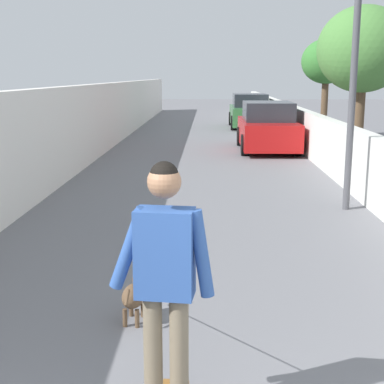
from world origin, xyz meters
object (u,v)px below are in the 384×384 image
at_px(tree_right_mid, 363,50).
at_px(person_skateboarder, 165,270).
at_px(tree_right_near, 326,62).
at_px(car_far, 250,112).
at_px(car_near, 267,128).
at_px(lamp_post, 355,49).
at_px(dog, 135,294).

height_order(tree_right_mid, person_skateboarder, tree_right_mid).
height_order(tree_right_near, car_far, tree_right_near).
height_order(tree_right_mid, car_near, tree_right_mid).
xyz_separation_m(tree_right_near, tree_right_mid, (-6.00, 0.30, 0.18)).
height_order(lamp_post, dog, lamp_post).
bearing_deg(lamp_post, car_near, 4.33).
height_order(person_skateboarder, dog, person_skateboarder).
bearing_deg(tree_right_mid, lamp_post, 163.53).
distance_m(tree_right_near, person_skateboarder, 18.26).
bearing_deg(tree_right_near, car_near, 143.82).
height_order(dog, car_near, car_near).
distance_m(person_skateboarder, car_far, 22.12).
bearing_deg(tree_right_mid, car_near, 39.47).
distance_m(tree_right_near, lamp_post, 11.44).
relative_size(lamp_post, car_far, 1.02).
xyz_separation_m(tree_right_mid, car_near, (2.63, 2.16, -2.30)).
bearing_deg(car_near, tree_right_mid, -140.53).
bearing_deg(car_far, person_skateboarder, 174.38).
bearing_deg(dog, tree_right_mid, -25.52).
relative_size(lamp_post, car_near, 1.05).
relative_size(tree_right_near, car_far, 0.92).
relative_size(tree_right_near, car_near, 0.95).
xyz_separation_m(car_near, car_far, (7.81, 0.00, 0.00)).
bearing_deg(car_near, car_far, 0.00).
xyz_separation_m(tree_right_near, lamp_post, (-11.29, 1.87, -0.02)).
distance_m(lamp_post, person_skateboarder, 7.07).
relative_size(car_near, car_far, 0.97).
bearing_deg(car_far, tree_right_near, -150.91).
bearing_deg(tree_right_mid, person_skateboarder, 159.49).
bearing_deg(person_skateboarder, car_far, -5.62).
xyz_separation_m(tree_right_near, person_skateboarder, (-17.57, 4.63, -1.71)).
bearing_deg(tree_right_mid, dog, 154.48).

